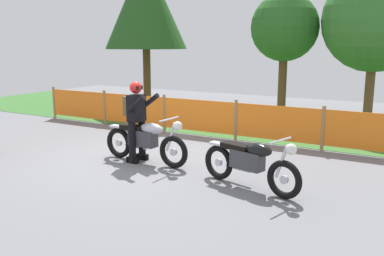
# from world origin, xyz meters

# --- Properties ---
(ground) EXTENTS (24.00, 24.00, 0.02)m
(ground) POSITION_xyz_m (0.00, 0.00, -0.01)
(ground) COLOR slate
(grass_verge) EXTENTS (24.00, 6.17, 0.01)m
(grass_verge) POSITION_xyz_m (0.00, 5.83, 0.01)
(grass_verge) COLOR #386B2D
(grass_verge) RESTS_ON ground
(barrier_fence) EXTENTS (11.05, 0.08, 1.05)m
(barrier_fence) POSITION_xyz_m (0.00, 2.75, 0.54)
(barrier_fence) COLOR #997547
(barrier_fence) RESTS_ON ground
(tree_leftmost) EXTENTS (3.01, 3.01, 5.60)m
(tree_leftmost) POSITION_xyz_m (-3.90, 5.85, 3.91)
(tree_leftmost) COLOR brown
(tree_leftmost) RESTS_ON ground
(tree_near_left) EXTENTS (2.22, 2.22, 4.09)m
(tree_near_left) POSITION_xyz_m (1.05, 6.69, 2.95)
(tree_near_left) COLOR brown
(tree_near_left) RESTS_ON ground
(tree_near_right) EXTENTS (3.13, 3.13, 4.72)m
(tree_near_right) POSITION_xyz_m (3.75, 6.93, 3.14)
(tree_near_right) COLOR brown
(tree_near_right) RESTS_ON ground
(motorcycle_lead) EXTENTS (2.12, 0.62, 1.00)m
(motorcycle_lead) POSITION_xyz_m (0.32, -0.13, 0.49)
(motorcycle_lead) COLOR black
(motorcycle_lead) RESTS_ON ground
(motorcycle_trailing) EXTENTS (1.99, 0.79, 0.96)m
(motorcycle_trailing) POSITION_xyz_m (2.80, -0.54, 0.47)
(motorcycle_trailing) COLOR black
(motorcycle_trailing) RESTS_ON ground
(rider_lead) EXTENTS (0.69, 0.57, 1.69)m
(rider_lead) POSITION_xyz_m (0.09, -0.12, 0.95)
(rider_lead) COLOR black
(rider_lead) RESTS_ON ground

